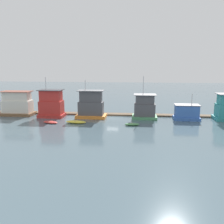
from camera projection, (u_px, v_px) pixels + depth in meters
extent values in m
plane|color=#475B66|center=(112.00, 118.00, 52.65)|extent=(200.00, 200.00, 0.00)
cube|color=brown|center=(114.00, 114.00, 55.42)|extent=(59.60, 2.08, 0.30)
cube|color=brown|center=(18.00, 114.00, 55.27)|extent=(7.17, 3.81, 0.61)
cube|color=silver|center=(17.00, 106.00, 54.96)|extent=(6.25, 2.89, 2.69)
cube|color=silver|center=(17.00, 96.00, 54.52)|extent=(5.73, 2.37, 1.89)
cube|color=brown|center=(16.00, 91.00, 54.33)|extent=(6.55, 3.19, 0.12)
cube|color=red|center=(52.00, 115.00, 53.38)|extent=(5.35, 3.64, 0.64)
cube|color=red|center=(51.00, 107.00, 53.05)|extent=(4.74, 3.03, 2.80)
cube|color=red|center=(51.00, 96.00, 52.57)|extent=(4.30, 2.60, 2.28)
cube|color=#38383D|center=(51.00, 90.00, 52.34)|extent=(5.04, 3.33, 0.12)
cylinder|color=#B2B2B7|center=(46.00, 83.00, 52.17)|extent=(0.12, 0.12, 2.65)
cube|color=orange|center=(91.00, 116.00, 52.62)|extent=(6.24, 3.61, 0.62)
cube|color=#4C4C51|center=(91.00, 108.00, 52.30)|extent=(5.15, 2.53, 2.77)
cube|color=#4C4C51|center=(91.00, 96.00, 51.81)|extent=(4.54, 1.92, 2.28)
cube|color=slate|center=(91.00, 91.00, 51.58)|extent=(5.45, 2.83, 0.12)
cylinder|color=#B2B2B7|center=(85.00, 85.00, 51.48)|extent=(0.12, 0.12, 2.17)
cube|color=#4C9360|center=(144.00, 117.00, 52.08)|extent=(5.09, 3.98, 0.55)
cube|color=#4C4C51|center=(145.00, 110.00, 51.79)|extent=(4.25, 3.14, 2.53)
cube|color=#4C4C51|center=(145.00, 99.00, 51.37)|extent=(3.77, 2.66, 1.81)
cube|color=slate|center=(145.00, 95.00, 51.19)|extent=(4.55, 3.44, 0.12)
cylinder|color=#B2B2B7|center=(143.00, 85.00, 50.86)|extent=(0.12, 0.12, 3.69)
cube|color=#3866B7|center=(186.00, 118.00, 50.71)|extent=(5.15, 3.24, 0.62)
cube|color=#3866B7|center=(187.00, 111.00, 50.42)|extent=(4.59, 2.68, 2.36)
cube|color=slate|center=(187.00, 105.00, 50.18)|extent=(4.89, 2.98, 0.12)
cylinder|color=#B2B2B7|center=(192.00, 99.00, 49.87)|extent=(0.12, 0.12, 2.26)
ellipsoid|color=red|center=(50.00, 122.00, 47.70)|extent=(3.36, 2.28, 0.39)
cube|color=#997F60|center=(50.00, 121.00, 47.67)|extent=(0.51, 1.18, 0.08)
ellipsoid|color=yellow|center=(76.00, 122.00, 47.63)|extent=(4.09, 1.75, 0.52)
cube|color=#997F60|center=(76.00, 121.00, 47.60)|extent=(0.28, 1.13, 0.08)
ellipsoid|color=#47844C|center=(132.00, 124.00, 45.84)|extent=(2.81, 1.33, 0.46)
cube|color=#997F60|center=(132.00, 124.00, 45.81)|extent=(0.25, 0.90, 0.08)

